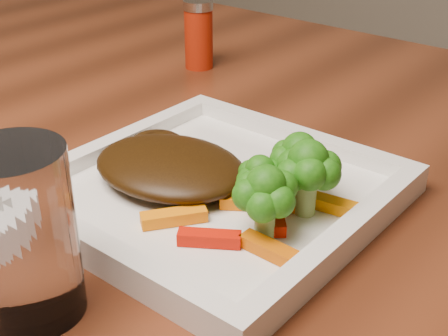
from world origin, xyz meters
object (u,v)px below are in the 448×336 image
Objects in this scene: dining_table at (116,317)px; plate at (215,196)px; steak at (170,166)px; drinking_glass at (23,235)px; spice_shaker at (199,35)px.

dining_table is 5.93× the size of plate.
plate is 0.05m from steak.
plate is 0.19m from drinking_glass.
drinking_glass is at bearing -61.21° from spice_shaker.
plate is 2.25× the size of drinking_glass.
dining_table is at bearing 134.78° from drinking_glass.
steak is 0.35m from spice_shaker.
plate reaches higher than dining_table.
dining_table is 0.60m from drinking_glass.
spice_shaker is at bearing 133.58° from plate.
plate is at bearing 18.37° from steak.
drinking_glass is at bearing -91.20° from plate.
drinking_glass is (0.29, -0.29, 0.44)m from dining_table.
steak is at bearing -25.80° from dining_table.
dining_table is 17.39× the size of spice_shaker.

